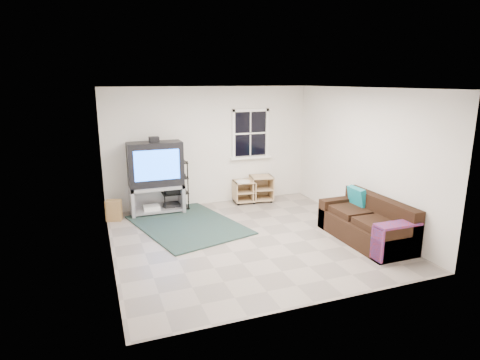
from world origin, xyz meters
name	(u,v)px	position (x,y,z in m)	size (l,w,h in m)	color
room	(250,137)	(0.95, 2.27, 1.48)	(4.60, 4.62, 4.60)	gray
tv_unit	(156,172)	(-1.27, 2.00, 0.89)	(1.10, 0.55, 1.62)	#A1A1A9
av_rack	(175,188)	(-0.87, 2.08, 0.47)	(0.54, 0.40, 1.09)	black
side_table_left	(261,187)	(1.14, 2.07, 0.31)	(0.57, 0.57, 0.59)	tan
side_table_right	(244,190)	(0.71, 2.08, 0.29)	(0.50, 0.50, 0.53)	tan
sofa	(367,224)	(1.91, -0.80, 0.29)	(0.80, 1.81, 0.83)	black
shag_rug	(188,225)	(-0.85, 1.02, 0.01)	(1.67, 2.30, 0.03)	#312016
paper_bag	(114,210)	(-2.15, 1.82, 0.21)	(0.29, 0.19, 0.42)	olive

